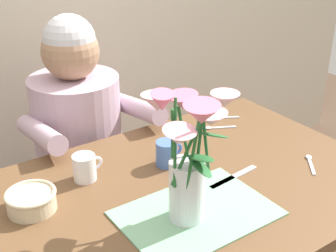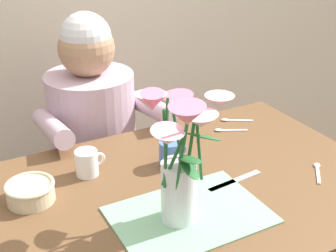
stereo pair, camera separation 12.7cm
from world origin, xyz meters
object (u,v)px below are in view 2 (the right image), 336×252
Objects in this scene: flower_vase at (179,150)px; tea_cup at (170,153)px; ceramic_bowl at (30,191)px; dinner_knife at (235,181)px; coffee_cup at (87,163)px; seated_person at (95,153)px.

flower_vase reaches higher than tea_cup.
ceramic_bowl is 0.43m from tea_cup.
coffee_cup reaches higher than dinner_knife.
dinner_knife is at bearing -18.80° from ceramic_bowl.
dinner_knife is at bearing -74.00° from seated_person.
seated_person is 0.62m from ceramic_bowl.
seated_person is at bearing 68.99° from coffee_cup.
ceramic_bowl reaches higher than dinner_knife.
coffee_cup reaches higher than ceramic_bowl.
tea_cup is (0.12, 0.26, -0.17)m from flower_vase.
dinner_knife is at bearing -33.69° from coffee_cup.
seated_person is 0.50m from coffee_cup.
tea_cup is (0.09, -0.49, 0.22)m from seated_person.
tea_cup is (-0.12, 0.18, 0.04)m from dinner_knife.
seated_person is 12.20× the size of coffee_cup.
ceramic_bowl is 0.19m from coffee_cup.
flower_vase reaches higher than coffee_cup.
flower_vase is at bearing -114.21° from tea_cup.
ceramic_bowl is at bearing -162.72° from coffee_cup.
flower_vase is 0.33m from tea_cup.
dinner_knife is 0.22m from tea_cup.
tea_cup reaches higher than ceramic_bowl.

